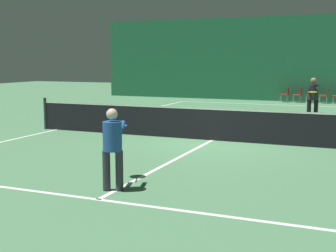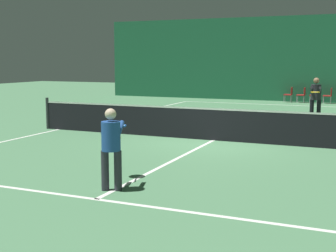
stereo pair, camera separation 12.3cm
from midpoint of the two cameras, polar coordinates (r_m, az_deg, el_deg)
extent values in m
plane|color=#4C7F56|center=(13.79, 5.13, -1.75)|extent=(60.00, 60.00, 0.00)
cube|color=#1E5B3D|center=(27.61, 14.37, 7.93)|extent=(23.00, 0.12, 4.81)
cube|color=white|center=(25.30, 13.36, 2.52)|extent=(11.00, 0.10, 0.00)
cube|color=white|center=(19.93, 10.74, 1.17)|extent=(8.25, 0.10, 0.00)
cube|color=white|center=(8.08, -8.97, -8.84)|extent=(8.25, 0.10, 0.00)
cube|color=white|center=(16.30, -13.62, -0.43)|extent=(0.10, 23.80, 0.00)
cube|color=white|center=(13.79, 5.13, -1.74)|extent=(0.10, 12.80, 0.00)
cube|color=black|center=(13.72, 5.16, 0.21)|extent=(11.90, 0.02, 0.95)
cube|color=white|center=(13.67, 5.18, 2.08)|extent=(11.90, 0.02, 0.05)
cylinder|color=#333338|center=(16.50, -14.94, 1.50)|extent=(0.10, 0.10, 1.07)
cylinder|color=#2D2D38|center=(8.52, -7.92, -5.42)|extent=(0.18, 0.18, 0.73)
cylinder|color=#2D2D38|center=(8.48, -6.36, -5.44)|extent=(0.18, 0.18, 0.73)
cylinder|color=#234C99|center=(8.38, -7.22, -1.25)|extent=(0.44, 0.44, 0.53)
sphere|color=beige|center=(8.32, -7.27, 1.44)|extent=(0.20, 0.20, 0.20)
cylinder|color=#234C99|center=(8.61, -7.90, -0.19)|extent=(0.26, 0.50, 0.21)
cylinder|color=#234C99|center=(8.57, -6.10, -0.20)|extent=(0.26, 0.50, 0.21)
cylinder|color=black|center=(8.99, -6.63, -0.24)|extent=(0.14, 0.30, 0.03)
torus|color=#1951B2|center=(9.28, -6.37, 0.02)|extent=(0.43, 0.43, 0.03)
cylinder|color=silver|center=(9.28, -6.37, 0.02)|extent=(0.36, 0.36, 0.00)
cylinder|color=black|center=(19.00, 17.40, 1.84)|extent=(0.17, 0.17, 0.82)
cylinder|color=black|center=(19.00, 16.61, 1.88)|extent=(0.17, 0.17, 0.82)
cylinder|color=#232328|center=(18.94, 17.09, 3.98)|extent=(0.41, 0.41, 0.59)
sphere|color=#936B4C|center=(18.92, 17.15, 5.32)|extent=(0.23, 0.23, 0.23)
cylinder|color=#232328|center=(18.66, 17.56, 4.32)|extent=(0.14, 0.57, 0.24)
cylinder|color=#232328|center=(18.67, 16.62, 4.36)|extent=(0.14, 0.57, 0.24)
cylinder|color=black|center=(18.25, 17.05, 4.04)|extent=(0.05, 0.31, 0.03)
torus|color=gold|center=(17.95, 17.02, 3.98)|extent=(0.35, 0.35, 0.03)
cylinder|color=silver|center=(17.95, 17.02, 3.98)|extent=(0.30, 0.30, 0.00)
cylinder|color=#99999E|center=(27.38, 13.53, 3.32)|extent=(0.03, 0.03, 0.39)
cylinder|color=#99999E|center=(27.00, 13.39, 3.27)|extent=(0.03, 0.03, 0.39)
cylinder|color=#99999E|center=(27.32, 14.31, 3.29)|extent=(0.03, 0.03, 0.39)
cylinder|color=#99999E|center=(26.94, 14.19, 3.23)|extent=(0.03, 0.03, 0.39)
cube|color=#A51E1E|center=(27.14, 13.87, 3.74)|extent=(0.44, 0.44, 0.05)
cube|color=#A51E1E|center=(27.10, 14.31, 4.19)|extent=(0.04, 0.44, 0.40)
cylinder|color=#99999E|center=(27.27, 14.98, 3.26)|extent=(0.03, 0.03, 0.39)
cylinder|color=#99999E|center=(26.90, 14.87, 3.20)|extent=(0.03, 0.03, 0.39)
cylinder|color=#99999E|center=(27.22, 15.77, 3.22)|extent=(0.03, 0.03, 0.39)
cylinder|color=#99999E|center=(26.85, 15.67, 3.16)|extent=(0.03, 0.03, 0.39)
cube|color=#A51E1E|center=(27.04, 15.34, 3.67)|extent=(0.44, 0.44, 0.05)
cube|color=#A51E1E|center=(27.00, 15.78, 4.13)|extent=(0.04, 0.44, 0.40)
cylinder|color=#99999E|center=(27.19, 16.44, 3.19)|extent=(0.03, 0.03, 0.39)
cylinder|color=#99999E|center=(26.81, 16.35, 3.13)|extent=(0.03, 0.03, 0.39)
cylinder|color=#99999E|center=(27.15, 17.24, 3.15)|extent=(0.03, 0.03, 0.39)
cylinder|color=#99999E|center=(26.77, 17.16, 3.09)|extent=(0.03, 0.03, 0.39)
cube|color=#A51E1E|center=(26.96, 16.82, 3.60)|extent=(0.44, 0.44, 0.05)
cube|color=#A51E1E|center=(26.93, 17.26, 4.06)|extent=(0.04, 0.44, 0.40)
cylinder|color=#99999E|center=(27.12, 17.91, 3.11)|extent=(0.03, 0.03, 0.39)
cylinder|color=#99999E|center=(26.74, 17.84, 3.05)|extent=(0.03, 0.03, 0.39)
cylinder|color=#99999E|center=(27.09, 18.71, 3.07)|extent=(0.03, 0.03, 0.39)
cylinder|color=#99999E|center=(26.71, 18.65, 3.01)|extent=(0.03, 0.03, 0.39)
cube|color=#A51E1E|center=(26.90, 18.30, 3.53)|extent=(0.44, 0.44, 0.05)
cube|color=#A51E1E|center=(26.87, 18.75, 3.99)|extent=(0.04, 0.44, 0.40)
cylinder|color=#99999E|center=(27.07, 19.39, 3.04)|extent=(0.03, 0.03, 0.39)
cylinder|color=#99999E|center=(26.69, 19.34, 2.98)|extent=(0.03, 0.03, 0.39)
sphere|color=#D1DB33|center=(14.12, -6.31, -1.40)|extent=(0.07, 0.07, 0.07)
camera|label=1|loc=(0.06, -90.33, -0.05)|focal=50.00mm
camera|label=2|loc=(0.06, 89.67, 0.05)|focal=50.00mm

